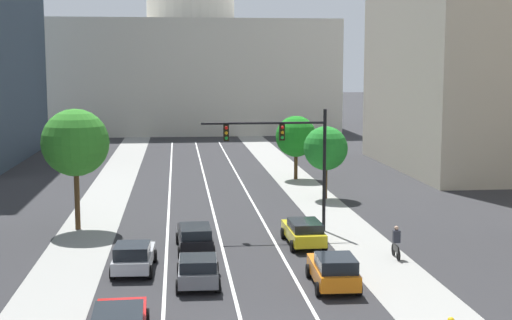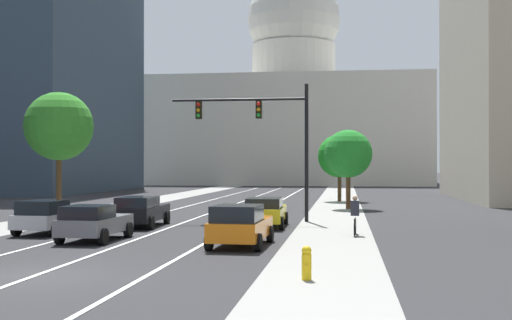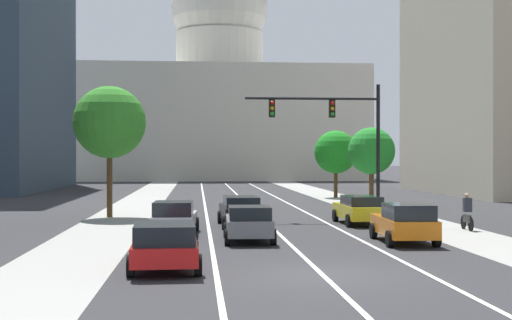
{
  "view_description": "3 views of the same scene",
  "coord_description": "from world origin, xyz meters",
  "px_view_note": "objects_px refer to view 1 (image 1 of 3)",
  "views": [
    {
      "loc": [
        -2.38,
        -24.04,
        9.95
      ],
      "look_at": [
        2.64,
        21.79,
        3.91
      ],
      "focal_mm": 50.9,
      "sensor_mm": 36.0,
      "label": 1
    },
    {
      "loc": [
        8.39,
        -17.08,
        3.03
      ],
      "look_at": [
        2.07,
        29.77,
        3.39
      ],
      "focal_mm": 46.34,
      "sensor_mm": 36.0,
      "label": 2
    },
    {
      "loc": [
        -3.58,
        -20.16,
        3.39
      ],
      "look_at": [
        0.1,
        23.96,
        3.19
      ],
      "focal_mm": 49.84,
      "sensor_mm": 36.0,
      "label": 3
    }
  ],
  "objects_px": {
    "traffic_signal_mast": "(288,148)",
    "street_tree_mid_left": "(75,143)",
    "street_tree_far_right": "(326,148)",
    "car_silver": "(134,256)",
    "car_yellow": "(304,232)",
    "capitol_building": "(191,55)",
    "car_gray": "(198,269)",
    "car_black": "(195,237)",
    "car_orange": "(334,270)",
    "street_tree_mid_right": "(296,137)",
    "cyclist": "(396,243)"
  },
  "relations": [
    {
      "from": "traffic_signal_mast",
      "to": "street_tree_mid_left",
      "type": "distance_m",
      "value": 12.78
    },
    {
      "from": "street_tree_far_right",
      "to": "car_silver",
      "type": "bearing_deg",
      "value": -125.99
    },
    {
      "from": "street_tree_mid_left",
      "to": "car_yellow",
      "type": "bearing_deg",
      "value": -22.36
    },
    {
      "from": "capitol_building",
      "to": "car_gray",
      "type": "height_order",
      "value": "capitol_building"
    },
    {
      "from": "car_gray",
      "to": "car_black",
      "type": "relative_size",
      "value": 0.86
    },
    {
      "from": "car_silver",
      "to": "street_tree_far_right",
      "type": "xyz_separation_m",
      "value": [
        13.16,
        18.12,
        3.03
      ]
    },
    {
      "from": "capitol_building",
      "to": "car_black",
      "type": "bearing_deg",
      "value": -91.12
    },
    {
      "from": "car_orange",
      "to": "street_tree_far_right",
      "type": "height_order",
      "value": "street_tree_far_right"
    },
    {
      "from": "capitol_building",
      "to": "street_tree_far_right",
      "type": "bearing_deg",
      "value": -82.21
    },
    {
      "from": "car_orange",
      "to": "car_yellow",
      "type": "bearing_deg",
      "value": 1.85
    },
    {
      "from": "car_yellow",
      "to": "street_tree_far_right",
      "type": "distance_m",
      "value": 14.74
    },
    {
      "from": "street_tree_far_right",
      "to": "traffic_signal_mast",
      "type": "bearing_deg",
      "value": -112.97
    },
    {
      "from": "car_gray",
      "to": "street_tree_mid_left",
      "type": "xyz_separation_m",
      "value": [
        -6.95,
        12.15,
        4.56
      ]
    },
    {
      "from": "car_yellow",
      "to": "street_tree_mid_right",
      "type": "xyz_separation_m",
      "value": [
        3.39,
        23.27,
        3.0
      ]
    },
    {
      "from": "street_tree_mid_right",
      "to": "street_tree_far_right",
      "type": "xyz_separation_m",
      "value": [
        0.67,
        -9.43,
        0.02
      ]
    },
    {
      "from": "car_black",
      "to": "street_tree_mid_left",
      "type": "bearing_deg",
      "value": 47.3
    },
    {
      "from": "street_tree_mid_right",
      "to": "car_yellow",
      "type": "bearing_deg",
      "value": -98.29
    },
    {
      "from": "car_yellow",
      "to": "cyclist",
      "type": "bearing_deg",
      "value": -129.11
    },
    {
      "from": "car_orange",
      "to": "car_black",
      "type": "bearing_deg",
      "value": 42.21
    },
    {
      "from": "car_yellow",
      "to": "car_black",
      "type": "xyz_separation_m",
      "value": [
        -6.05,
        -0.67,
        0.02
      ]
    },
    {
      "from": "car_silver",
      "to": "street_tree_mid_left",
      "type": "height_order",
      "value": "street_tree_mid_left"
    },
    {
      "from": "car_orange",
      "to": "cyclist",
      "type": "height_order",
      "value": "cyclist"
    },
    {
      "from": "car_gray",
      "to": "car_yellow",
      "type": "distance_m",
      "value": 9.11
    },
    {
      "from": "car_yellow",
      "to": "traffic_signal_mast",
      "type": "bearing_deg",
      "value": 5.64
    },
    {
      "from": "capitol_building",
      "to": "cyclist",
      "type": "bearing_deg",
      "value": -83.72
    },
    {
      "from": "street_tree_mid_right",
      "to": "street_tree_mid_left",
      "type": "height_order",
      "value": "street_tree_mid_left"
    },
    {
      "from": "car_silver",
      "to": "car_black",
      "type": "bearing_deg",
      "value": -37.62
    },
    {
      "from": "car_silver",
      "to": "street_tree_mid_right",
      "type": "relative_size",
      "value": 0.77
    },
    {
      "from": "car_yellow",
      "to": "street_tree_mid_left",
      "type": "xyz_separation_m",
      "value": [
        -13.02,
        5.35,
        4.54
      ]
    },
    {
      "from": "car_gray",
      "to": "car_yellow",
      "type": "height_order",
      "value": "car_gray"
    },
    {
      "from": "capitol_building",
      "to": "street_tree_far_right",
      "type": "height_order",
      "value": "capitol_building"
    },
    {
      "from": "car_silver",
      "to": "car_gray",
      "type": "bearing_deg",
      "value": -127.13
    },
    {
      "from": "car_orange",
      "to": "car_black",
      "type": "distance_m",
      "value": 9.35
    },
    {
      "from": "car_orange",
      "to": "street_tree_mid_right",
      "type": "bearing_deg",
      "value": -4.32
    },
    {
      "from": "car_orange",
      "to": "street_tree_mid_left",
      "type": "relative_size",
      "value": 0.58
    },
    {
      "from": "car_black",
      "to": "traffic_signal_mast",
      "type": "distance_m",
      "value": 8.14
    },
    {
      "from": "car_silver",
      "to": "traffic_signal_mast",
      "type": "height_order",
      "value": "traffic_signal_mast"
    },
    {
      "from": "car_orange",
      "to": "car_gray",
      "type": "bearing_deg",
      "value": 82.5
    },
    {
      "from": "street_tree_mid_right",
      "to": "street_tree_mid_left",
      "type": "xyz_separation_m",
      "value": [
        -16.41,
        -17.92,
        1.54
      ]
    },
    {
      "from": "car_orange",
      "to": "street_tree_far_right",
      "type": "relative_size",
      "value": 0.78
    },
    {
      "from": "traffic_signal_mast",
      "to": "cyclist",
      "type": "relative_size",
      "value": 4.33
    },
    {
      "from": "traffic_signal_mast",
      "to": "street_tree_far_right",
      "type": "xyz_separation_m",
      "value": [
        4.47,
        10.53,
        -1.3
      ]
    },
    {
      "from": "traffic_signal_mast",
      "to": "cyclist",
      "type": "height_order",
      "value": "traffic_signal_mast"
    },
    {
      "from": "cyclist",
      "to": "traffic_signal_mast",
      "type": "bearing_deg",
      "value": 38.1
    },
    {
      "from": "car_black",
      "to": "car_orange",
      "type": "bearing_deg",
      "value": -141.57
    },
    {
      "from": "car_orange",
      "to": "traffic_signal_mast",
      "type": "xyz_separation_m",
      "value": [
        -0.39,
        11.11,
        4.28
      ]
    },
    {
      "from": "street_tree_mid_right",
      "to": "street_tree_far_right",
      "type": "distance_m",
      "value": 9.45
    },
    {
      "from": "car_silver",
      "to": "car_orange",
      "type": "height_order",
      "value": "car_orange"
    },
    {
      "from": "car_silver",
      "to": "car_black",
      "type": "height_order",
      "value": "car_black"
    },
    {
      "from": "cyclist",
      "to": "street_tree_far_right",
      "type": "bearing_deg",
      "value": 3.6
    }
  ]
}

